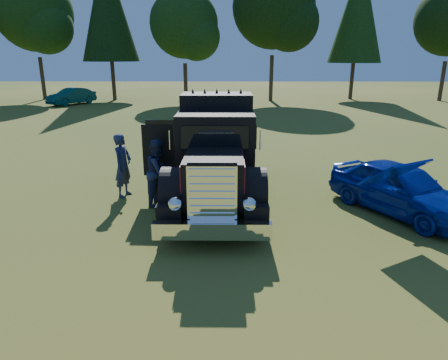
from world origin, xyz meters
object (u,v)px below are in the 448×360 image
diamond_t_truck (216,158)px  spectator_far (159,172)px  hotrod_coupe (400,188)px  spectator_near (123,166)px  distant_teal_car (72,96)px

diamond_t_truck → spectator_far: diamond_t_truck is taller
hotrod_coupe → spectator_near: size_ratio=2.29×
hotrod_coupe → spectator_near: 7.79m
hotrod_coupe → spectator_far: size_ratio=2.31×
spectator_near → distant_teal_car: 26.01m
spectator_near → distant_teal_car: size_ratio=0.44×
spectator_near → spectator_far: bearing=-101.8°
hotrod_coupe → distant_teal_car: 30.97m
hotrod_coupe → spectator_far: bearing=174.6°
hotrod_coupe → distant_teal_car: size_ratio=1.02×
hotrod_coupe → spectator_near: bearing=170.6°
spectator_far → distant_teal_car: 27.10m
diamond_t_truck → spectator_near: size_ratio=3.79×
hotrod_coupe → distant_teal_car: hotrod_coupe is taller
spectator_near → distant_teal_car: (-10.51, 23.79, -0.24)m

